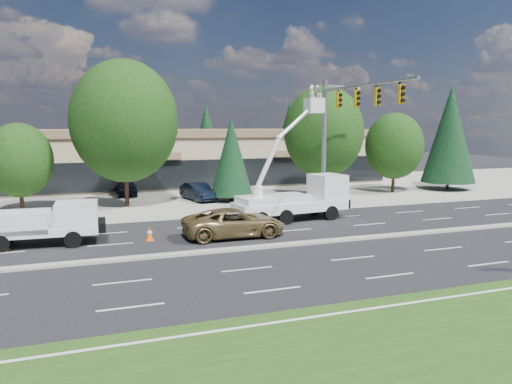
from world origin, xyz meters
name	(u,v)px	position (x,y,z in m)	size (l,w,h in m)	color
ground	(225,251)	(0.00, 0.00, 0.00)	(140.00, 140.00, 0.00)	black
concrete_apron	(158,196)	(0.00, 20.00, 0.01)	(140.00, 22.00, 0.01)	gray
grass_verge	(386,384)	(0.00, -13.00, 0.01)	(140.00, 10.00, 0.01)	#1F4212
road_median	(225,250)	(0.00, 0.00, 0.06)	(120.00, 0.55, 0.12)	gray
strip_mall	(141,156)	(0.00, 29.97, 2.83)	(50.40, 15.40, 5.50)	tan
tree_front_c	(19,160)	(-10.00, 15.00, 3.57)	(4.40, 4.40, 6.11)	#332114
tree_front_d	(124,121)	(-3.00, 15.00, 6.20)	(7.64, 7.64, 10.60)	#332114
tree_front_e	(231,156)	(5.00, 15.00, 3.51)	(3.33, 3.33, 6.55)	#332114
tree_front_f	(324,132)	(13.00, 15.00, 5.37)	(6.61, 6.61, 9.18)	#332114
tree_front_g	(394,146)	(20.00, 15.00, 4.12)	(5.07, 5.07, 7.04)	#332114
tree_front_h	(450,134)	(26.00, 15.00, 5.11)	(4.84, 4.84, 9.53)	#332114
tree_back_b	(94,126)	(-4.00, 42.00, 5.80)	(5.48, 5.48, 10.80)	#332114
tree_back_c	(207,135)	(10.00, 42.00, 4.66)	(4.40, 4.40, 8.68)	#332114
tree_back_d	(290,131)	(22.00, 42.00, 5.08)	(4.81, 4.81, 9.48)	#332114
signal_mast	(340,123)	(10.03, 7.04, 6.06)	(2.76, 10.16, 9.00)	gray
utility_pickup	(49,228)	(-7.84, 4.21, 0.86)	(5.57, 2.40, 2.10)	white
bucket_truck	(299,192)	(6.65, 6.10, 1.73)	(7.47, 2.97, 8.38)	white
traffic_cone_a	(5,243)	(-9.79, 3.80, 0.34)	(0.40, 0.40, 0.70)	#FE6608
traffic_cone_b	(150,234)	(-3.03, 3.51, 0.34)	(0.40, 0.40, 0.70)	#FE6608
traffic_cone_c	(231,227)	(1.47, 3.81, 0.34)	(0.40, 0.40, 0.70)	#FE6608
minivan	(234,223)	(1.35, 2.80, 0.76)	(2.53, 5.50, 1.53)	olive
parked_car_west	(127,188)	(-2.43, 21.00, 0.69)	(1.63, 4.06, 1.38)	black
parked_car_east	(198,192)	(2.60, 16.23, 0.70)	(1.48, 4.25, 1.40)	black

